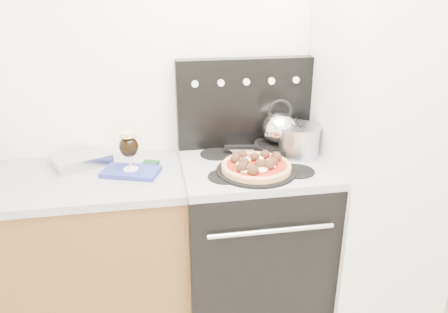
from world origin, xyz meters
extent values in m
cube|color=white|center=(0.00, 1.50, 1.25)|extent=(3.50, 0.01, 2.50)
cube|color=brown|center=(-1.02, 1.20, 0.43)|extent=(1.45, 0.60, 0.86)
cube|color=#A0A0A1|center=(-1.02, 1.20, 0.88)|extent=(1.48, 0.63, 0.04)
cube|color=black|center=(0.08, 1.18, 0.44)|extent=(0.76, 0.65, 0.88)
cube|color=#ADADB2|center=(0.08, 1.18, 0.90)|extent=(0.76, 0.65, 0.04)
cube|color=black|center=(0.08, 1.45, 1.17)|extent=(0.76, 0.08, 0.50)
cube|color=silver|center=(0.78, 1.15, 0.95)|extent=(0.64, 0.68, 1.90)
cube|color=white|center=(-0.82, 1.36, 0.93)|extent=(0.34, 0.31, 0.06)
cube|color=#2A3596|center=(-0.56, 1.19, 0.91)|extent=(0.32, 0.25, 0.02)
cylinder|color=black|center=(0.06, 1.06, 0.93)|extent=(0.50, 0.50, 0.01)
cylinder|color=black|center=(0.25, 1.31, 0.94)|extent=(0.30, 0.30, 0.05)
cylinder|color=#B4B3C1|center=(0.34, 1.24, 1.00)|extent=(0.28, 0.28, 0.16)
camera|label=1|loc=(-0.45, -0.88, 1.81)|focal=35.00mm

